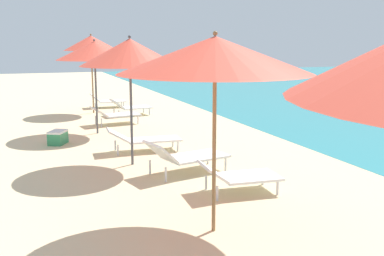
{
  "coord_description": "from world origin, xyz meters",
  "views": [
    {
      "loc": [
        -1.87,
        2.32,
        2.42
      ],
      "look_at": [
        0.27,
        8.16,
        1.26
      ],
      "focal_mm": 43.62,
      "sensor_mm": 36.0,
      "label": 1
    }
  ],
  "objects_px": {
    "umbrella_third": "(215,55)",
    "umbrella_farthest": "(91,43)",
    "umbrella_fourth": "(130,52)",
    "lounger_fifth_shoreside": "(115,114)",
    "lounger_third_shoreside": "(239,175)",
    "umbrella_fifth": "(95,51)",
    "lounger_fourth_inland": "(186,156)",
    "lounger_farthest_shoreside": "(107,100)",
    "cooler_box": "(58,137)",
    "lounger_farthest_inland": "(130,107)",
    "lounger_fourth_shoreside": "(143,139)"
  },
  "relations": [
    {
      "from": "umbrella_third",
      "to": "umbrella_farthest",
      "type": "distance_m",
      "value": 10.73
    },
    {
      "from": "umbrella_fourth",
      "to": "lounger_fifth_shoreside",
      "type": "height_order",
      "value": "umbrella_fourth"
    },
    {
      "from": "lounger_third_shoreside",
      "to": "umbrella_fifth",
      "type": "height_order",
      "value": "umbrella_fifth"
    },
    {
      "from": "umbrella_fourth",
      "to": "lounger_fourth_inland",
      "type": "distance_m",
      "value": 2.25
    },
    {
      "from": "umbrella_fourth",
      "to": "lounger_third_shoreside",
      "type": "bearing_deg",
      "value": -62.13
    },
    {
      "from": "lounger_farthest_shoreside",
      "to": "umbrella_fourth",
      "type": "bearing_deg",
      "value": -94.36
    },
    {
      "from": "umbrella_fourth",
      "to": "lounger_farthest_shoreside",
      "type": "bearing_deg",
      "value": 83.42
    },
    {
      "from": "umbrella_third",
      "to": "lounger_fifth_shoreside",
      "type": "xyz_separation_m",
      "value": [
        0.31,
        8.27,
        -1.95
      ]
    },
    {
      "from": "umbrella_fifth",
      "to": "lounger_fourth_inland",
      "type": "bearing_deg",
      "value": -77.74
    },
    {
      "from": "lounger_third_shoreside",
      "to": "umbrella_farthest",
      "type": "relative_size",
      "value": 0.5
    },
    {
      "from": "lounger_fourth_inland",
      "to": "umbrella_farthest",
      "type": "xyz_separation_m",
      "value": [
        -0.52,
        8.06,
        2.02
      ]
    },
    {
      "from": "lounger_fourth_inland",
      "to": "lounger_farthest_shoreside",
      "type": "xyz_separation_m",
      "value": [
        0.16,
        9.24,
        -0.07
      ]
    },
    {
      "from": "cooler_box",
      "to": "lounger_farthest_inland",
      "type": "bearing_deg",
      "value": 55.3
    },
    {
      "from": "lounger_third_shoreside",
      "to": "lounger_fifth_shoreside",
      "type": "relative_size",
      "value": 0.9
    },
    {
      "from": "umbrella_fourth",
      "to": "lounger_fifth_shoreside",
      "type": "relative_size",
      "value": 1.73
    },
    {
      "from": "umbrella_fifth",
      "to": "cooler_box",
      "type": "xyz_separation_m",
      "value": [
        -1.09,
        -1.02,
        -2.01
      ]
    },
    {
      "from": "umbrella_farthest",
      "to": "lounger_farthest_inland",
      "type": "height_order",
      "value": "umbrella_farthest"
    },
    {
      "from": "umbrella_third",
      "to": "lounger_third_shoreside",
      "type": "distance_m",
      "value": 2.55
    },
    {
      "from": "lounger_fifth_shoreside",
      "to": "umbrella_farthest",
      "type": "xyz_separation_m",
      "value": [
        -0.27,
        2.46,
        2.05
      ]
    },
    {
      "from": "lounger_farthest_shoreside",
      "to": "cooler_box",
      "type": "height_order",
      "value": "lounger_farthest_shoreside"
    },
    {
      "from": "umbrella_fourth",
      "to": "umbrella_fifth",
      "type": "height_order",
      "value": "umbrella_fourth"
    },
    {
      "from": "umbrella_third",
      "to": "lounger_fourth_shoreside",
      "type": "relative_size",
      "value": 1.54
    },
    {
      "from": "umbrella_fifth",
      "to": "lounger_farthest_inland",
      "type": "relative_size",
      "value": 1.85
    },
    {
      "from": "lounger_fourth_shoreside",
      "to": "umbrella_farthest",
      "type": "relative_size",
      "value": 0.62
    },
    {
      "from": "lounger_fifth_shoreside",
      "to": "lounger_farthest_shoreside",
      "type": "bearing_deg",
      "value": 75.23
    },
    {
      "from": "lounger_fourth_inland",
      "to": "umbrella_fifth",
      "type": "bearing_deg",
      "value": 89.28
    },
    {
      "from": "umbrella_fifth",
      "to": "cooler_box",
      "type": "distance_m",
      "value": 2.51
    },
    {
      "from": "lounger_fourth_shoreside",
      "to": "umbrella_fifth",
      "type": "bearing_deg",
      "value": 108.94
    },
    {
      "from": "umbrella_farthest",
      "to": "lounger_farthest_shoreside",
      "type": "distance_m",
      "value": 2.49
    },
    {
      "from": "umbrella_third",
      "to": "umbrella_farthest",
      "type": "bearing_deg",
      "value": 89.8
    },
    {
      "from": "lounger_fourth_inland",
      "to": "umbrella_third",
      "type": "bearing_deg",
      "value": -114.78
    },
    {
      "from": "umbrella_fourth",
      "to": "umbrella_farthest",
      "type": "xyz_separation_m",
      "value": [
        0.28,
        7.13,
        0.14
      ]
    },
    {
      "from": "lounger_third_shoreside",
      "to": "lounger_farthest_inland",
      "type": "height_order",
      "value": "lounger_farthest_inland"
    },
    {
      "from": "lounger_fourth_inland",
      "to": "lounger_farthest_inland",
      "type": "distance_m",
      "value": 7.16
    },
    {
      "from": "umbrella_fifth",
      "to": "umbrella_farthest",
      "type": "xyz_separation_m",
      "value": [
        0.44,
        3.67,
        0.18
      ]
    },
    {
      "from": "lounger_farthest_shoreside",
      "to": "umbrella_farthest",
      "type": "bearing_deg",
      "value": -117.73
    },
    {
      "from": "lounger_fourth_inland",
      "to": "umbrella_farthest",
      "type": "bearing_deg",
      "value": 80.7
    },
    {
      "from": "umbrella_third",
      "to": "umbrella_farthest",
      "type": "relative_size",
      "value": 0.95
    },
    {
      "from": "umbrella_third",
      "to": "cooler_box",
      "type": "height_order",
      "value": "umbrella_third"
    },
    {
      "from": "lounger_fourth_inland",
      "to": "umbrella_fifth",
      "type": "xyz_separation_m",
      "value": [
        -0.96,
        4.4,
        1.84
      ]
    },
    {
      "from": "lounger_third_shoreside",
      "to": "umbrella_farthest",
      "type": "bearing_deg",
      "value": 100.04
    },
    {
      "from": "umbrella_fourth",
      "to": "lounger_fifth_shoreside",
      "type": "distance_m",
      "value": 5.07
    },
    {
      "from": "umbrella_fourth",
      "to": "lounger_fourth_inland",
      "type": "height_order",
      "value": "umbrella_fourth"
    },
    {
      "from": "umbrella_fourth",
      "to": "lounger_farthest_inland",
      "type": "height_order",
      "value": "umbrella_fourth"
    },
    {
      "from": "lounger_fifth_shoreside",
      "to": "umbrella_fourth",
      "type": "bearing_deg",
      "value": -105.17
    },
    {
      "from": "umbrella_third",
      "to": "lounger_farthest_inland",
      "type": "height_order",
      "value": "umbrella_third"
    },
    {
      "from": "umbrella_fourth",
      "to": "cooler_box",
      "type": "distance_m",
      "value": 3.42
    },
    {
      "from": "umbrella_farthest",
      "to": "cooler_box",
      "type": "xyz_separation_m",
      "value": [
        -1.53,
        -4.69,
        -2.19
      ]
    },
    {
      "from": "umbrella_fourth",
      "to": "lounger_fourth_inland",
      "type": "relative_size",
      "value": 1.54
    },
    {
      "from": "lounger_fourth_inland",
      "to": "lounger_fifth_shoreside",
      "type": "bearing_deg",
      "value": 79.56
    }
  ]
}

